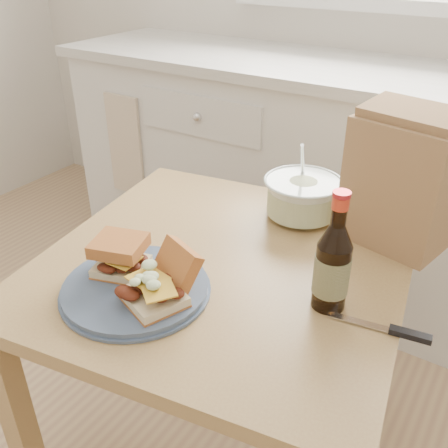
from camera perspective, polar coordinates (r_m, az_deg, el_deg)
The scene contains 9 objects.
cabinet_run at distance 2.11m, azimuth 13.41°, elevation 4.53°, with size 2.50×0.64×0.94m.
dining_table at distance 1.23m, azimuth -0.05°, elevation -7.96°, with size 0.94×0.94×0.69m.
plate at distance 1.08m, azimuth -10.07°, elevation -7.25°, with size 0.31×0.31×0.02m, color #465771.
sandwich_left at distance 1.10m, azimuth -11.78°, elevation -3.50°, with size 0.13×0.13×0.08m.
sandwich_right at distance 1.02m, azimuth -7.21°, elevation -6.68°, with size 0.15×0.19×0.10m.
coleslaw_bowl at distance 1.35m, azimuth 8.91°, elevation 2.88°, with size 0.21×0.21×0.21m.
beer_bottle at distance 1.01m, azimuth 12.29°, elevation -4.68°, with size 0.07×0.07×0.26m.
knife at distance 1.02m, azimuth 19.12°, elevation -11.51°, with size 0.20×0.05×0.01m.
paper_bag at distance 1.25m, azimuth 19.56°, elevation 4.32°, with size 0.24×0.15×0.31m, color #A67750.
Camera 1 is at (0.59, -0.13, 1.34)m, focal length 40.00 mm.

